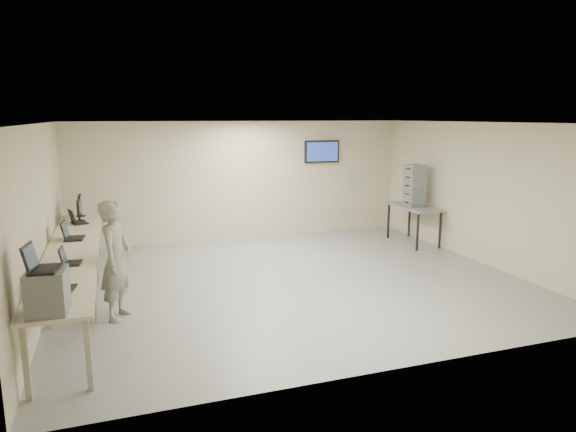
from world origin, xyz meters
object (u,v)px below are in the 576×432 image
object	(u,v)px
workbench	(73,253)
equipment_box	(47,291)
side_table	(414,209)
soldier	(116,260)

from	to	relation	value
workbench	equipment_box	bearing A→B (deg)	-91.31
equipment_box	side_table	distance (m)	8.52
side_table	soldier	bearing A→B (deg)	-158.95
side_table	workbench	bearing A→B (deg)	-166.54
workbench	side_table	distance (m)	7.39
workbench	side_table	bearing A→B (deg)	13.46
workbench	equipment_box	size ratio (longest dim) A/B	13.15
equipment_box	side_table	bearing A→B (deg)	35.77
soldier	side_table	bearing A→B (deg)	-47.29
equipment_box	soldier	size ratio (longest dim) A/B	0.26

